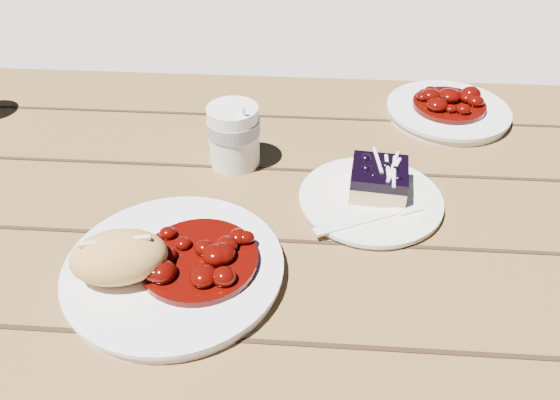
# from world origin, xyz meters

# --- Properties ---
(picnic_table) EXTENTS (2.00, 1.55, 0.75)m
(picnic_table) POSITION_xyz_m (0.00, -0.00, 0.59)
(picnic_table) COLOR brown
(picnic_table) RESTS_ON ground
(main_plate) EXTENTS (0.26, 0.26, 0.02)m
(main_plate) POSITION_xyz_m (0.18, -0.15, 0.76)
(main_plate) COLOR white
(main_plate) RESTS_ON picnic_table
(goulash_stew) EXTENTS (0.14, 0.14, 0.04)m
(goulash_stew) POSITION_xyz_m (0.21, -0.14, 0.79)
(goulash_stew) COLOR #4A0602
(goulash_stew) RESTS_ON main_plate
(bread_roll) EXTENTS (0.12, 0.10, 0.06)m
(bread_roll) POSITION_xyz_m (0.12, -0.17, 0.79)
(bread_roll) COLOR tan
(bread_roll) RESTS_ON main_plate
(dessert_plate) EXTENTS (0.19, 0.19, 0.01)m
(dessert_plate) POSITION_xyz_m (0.42, 0.01, 0.76)
(dessert_plate) COLOR white
(dessert_plate) RESTS_ON picnic_table
(blueberry_cake) EXTENTS (0.08, 0.08, 0.04)m
(blueberry_cake) POSITION_xyz_m (0.43, 0.02, 0.78)
(blueberry_cake) COLOR #E0C07A
(blueberry_cake) RESTS_ON dessert_plate
(fork_dessert) EXTENTS (0.15, 0.09, 0.00)m
(fork_dessert) POSITION_xyz_m (0.40, -0.05, 0.76)
(fork_dessert) COLOR white
(fork_dessert) RESTS_ON dessert_plate
(coffee_cup) EXTENTS (0.08, 0.08, 0.10)m
(coffee_cup) POSITION_xyz_m (0.22, 0.10, 0.80)
(coffee_cup) COLOR white
(coffee_cup) RESTS_ON picnic_table
(second_plate) EXTENTS (0.21, 0.21, 0.02)m
(second_plate) POSITION_xyz_m (0.57, 0.27, 0.76)
(second_plate) COLOR white
(second_plate) RESTS_ON picnic_table
(second_stew) EXTENTS (0.12, 0.12, 0.04)m
(second_stew) POSITION_xyz_m (0.57, 0.27, 0.79)
(second_stew) COLOR #4A0602
(second_stew) RESTS_ON second_plate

